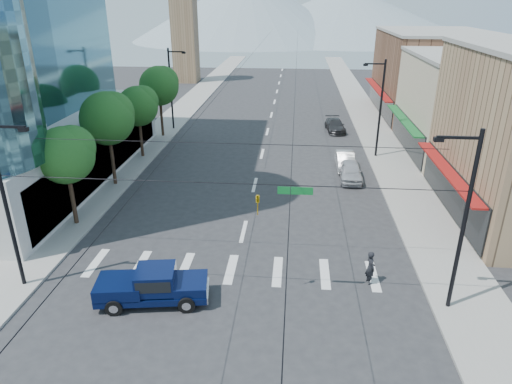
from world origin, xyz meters
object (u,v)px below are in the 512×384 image
parked_car_mid (345,160)px  pedestrian (370,267)px  pickup_truck (152,285)px  parked_car_far (335,125)px  parked_car_near (351,171)px

parked_car_mid → pedestrian: bearing=-91.5°
pickup_truck → parked_car_mid: 23.28m
pickup_truck → parked_car_far: bearing=62.3°
parked_car_near → parked_car_far: (-0.19, 14.96, -0.09)m
pickup_truck → pedestrian: size_ratio=3.05×
pickup_truck → pedestrian: 11.24m
parked_car_mid → parked_car_far: size_ratio=0.93×
pickup_truck → parked_car_near: pickup_truck is taller
pickup_truck → parked_car_mid: pickup_truck is taller
parked_car_near → parked_car_mid: parked_car_near is taller
parked_car_far → pedestrian: bearing=-95.9°
pedestrian → parked_car_far: 29.96m
pedestrian → parked_car_mid: bearing=-18.2°
pedestrian → parked_car_far: size_ratio=0.40×
pickup_truck → parked_car_near: bearing=48.4°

